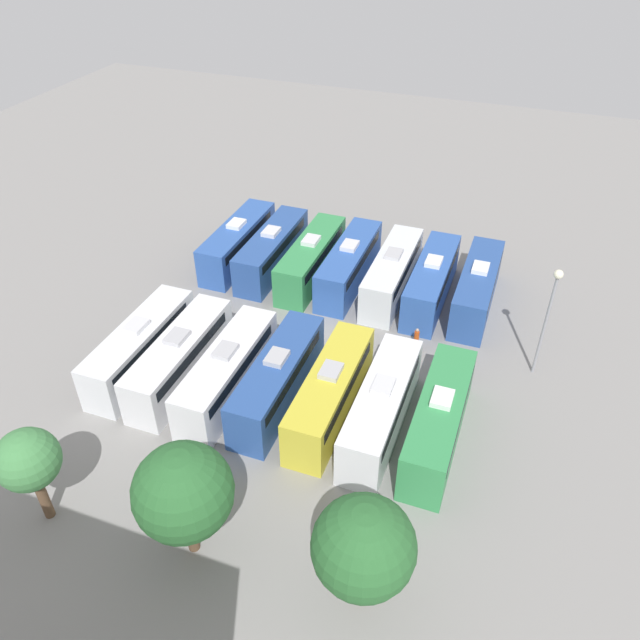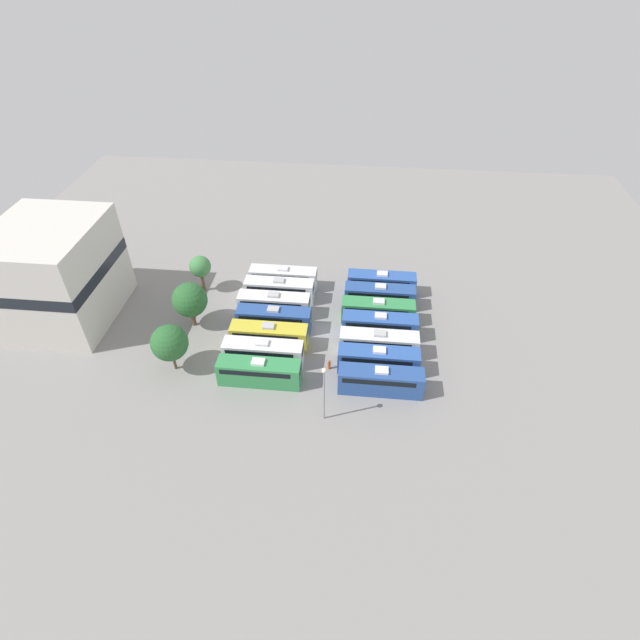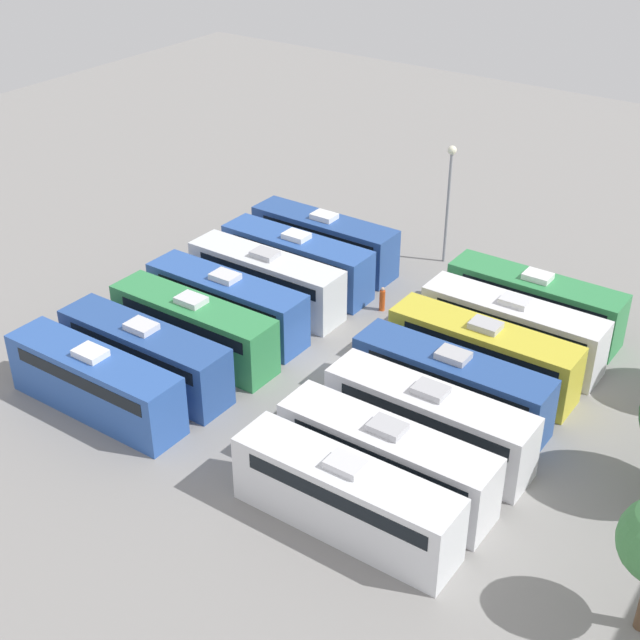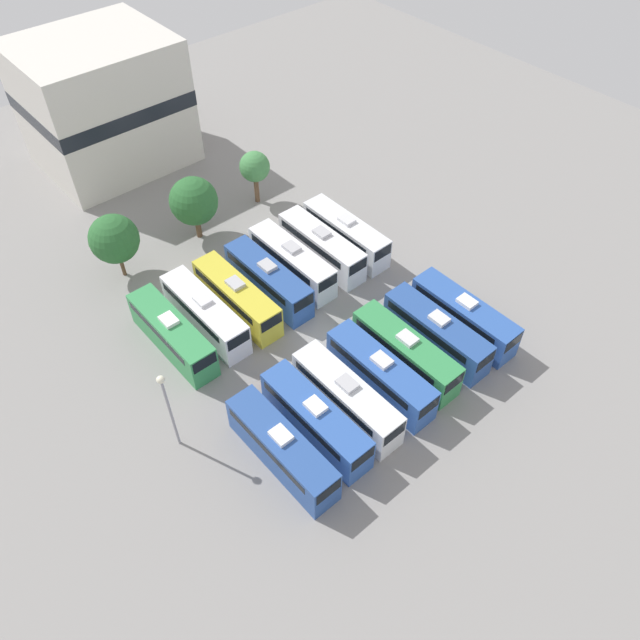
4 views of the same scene
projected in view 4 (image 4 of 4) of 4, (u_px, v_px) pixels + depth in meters
The scene contains 21 objects.
ground_plane at pixel (318, 336), 56.06m from camera, with size 119.35×119.35×0.00m, color gray.
bus_0 at pixel (282, 448), 46.05m from camera, with size 2.58×10.46×3.72m.
bus_1 at pixel (315, 419), 47.80m from camera, with size 2.58×10.46×3.72m.
bus_2 at pixel (346, 397), 49.22m from camera, with size 2.58×10.46×3.72m.
bus_3 at pixel (380, 373), 50.83m from camera, with size 2.58×10.46×3.72m.
bus_4 at pixel (405, 351), 52.42m from camera, with size 2.58×10.46×3.72m.
bus_5 at pixel (436, 332), 53.95m from camera, with size 2.58×10.46×3.72m.
bus_6 at pixel (463, 315), 55.32m from camera, with size 2.58×10.46×3.72m.
bus_7 at pixel (172, 333), 53.84m from camera, with size 2.58×10.46×3.72m.
bus_8 at pixel (205, 313), 55.49m from camera, with size 2.58×10.46×3.72m.
bus_9 at pixel (237, 297), 56.89m from camera, with size 2.58×10.46×3.72m.
bus_10 at pixel (268, 279), 58.49m from camera, with size 2.58×10.46×3.72m.
bus_11 at pixel (292, 261), 60.26m from camera, with size 2.58×10.46×3.72m.
bus_12 at pixel (321, 246), 61.79m from camera, with size 2.58×10.46×3.72m.
bus_13 at pixel (346, 233), 63.16m from camera, with size 2.58×10.46×3.72m.
worker_person at pixel (263, 381), 51.69m from camera, with size 0.36×0.36×1.61m.
light_pole at pixel (167, 400), 44.41m from camera, with size 0.60×0.60×8.29m.
tree_0 at pixel (114, 239), 58.40m from camera, with size 4.72×4.72×6.86m.
tree_1 at pixel (194, 201), 62.48m from camera, with size 4.92×4.92×6.94m.
tree_2 at pixel (255, 167), 66.75m from camera, with size 3.29×3.29×6.12m.
depot_building at pixel (103, 103), 70.52m from camera, with size 16.12×13.76×14.31m.
Camera 4 is at (-24.29, -28.23, 41.93)m, focal length 35.00 mm.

